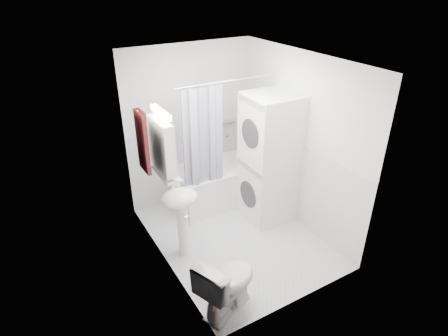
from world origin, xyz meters
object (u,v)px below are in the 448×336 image
washer_dryer (269,159)px  toilet (227,283)px  bathtub (225,180)px  sink (181,208)px

washer_dryer → toilet: size_ratio=2.55×
bathtub → toilet: toilet is taller
washer_dryer → toilet: washer_dryer is taller
toilet → sink: bearing=-20.2°
sink → toilet: 1.11m
bathtub → sink: bearing=-142.6°
sink → washer_dryer: washer_dryer is taller
bathtub → washer_dryer: washer_dryer is taller
sink → toilet: size_ratio=1.44×
bathtub → toilet: size_ratio=2.24×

